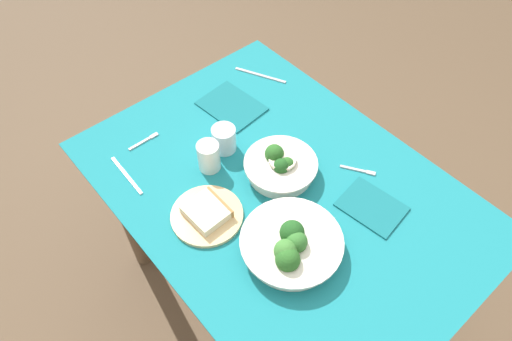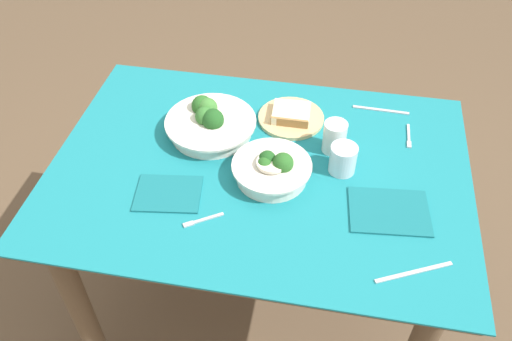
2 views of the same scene
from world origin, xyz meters
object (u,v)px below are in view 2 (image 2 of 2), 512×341
object	(u,v)px
bread_side_plate	(291,116)
table_knife_right	(414,272)
water_glass_center	(343,159)
broccoli_bowl_far	(210,123)
napkin_folded_lower	(389,211)
table_knife_left	(381,110)
fork_by_far_bowl	(202,220)
napkin_folded_upper	(168,193)
fork_by_near_bowl	(409,137)
broccoli_bowl_near	(272,169)
water_glass_side	(335,137)

from	to	relation	value
bread_side_plate	table_knife_right	distance (m)	0.64
water_glass_center	table_knife_right	xyz separation A→B (m)	(0.19, -0.32, -0.04)
bread_side_plate	water_glass_center	size ratio (longest dim) A/B	2.43
broccoli_bowl_far	napkin_folded_lower	bearing A→B (deg)	-23.24
table_knife_left	table_knife_right	world-z (taller)	same
fork_by_far_bowl	napkin_folded_lower	size ratio (longest dim) A/B	0.47
water_glass_center	napkin_folded_upper	distance (m)	0.50
bread_side_plate	table_knife_left	world-z (taller)	bread_side_plate
fork_by_near_bowl	broccoli_bowl_near	bearing A→B (deg)	-57.93
broccoli_bowl_near	table_knife_right	bearing A→B (deg)	-33.61
water_glass_center	napkin_folded_lower	distance (m)	0.20
broccoli_bowl_near	table_knife_right	world-z (taller)	broccoli_bowl_near
broccoli_bowl_far	bread_side_plate	size ratio (longest dim) A/B	1.34
water_glass_side	napkin_folded_upper	distance (m)	0.51
table_knife_right	napkin_folded_lower	size ratio (longest dim) A/B	0.96
broccoli_bowl_near	table_knife_left	world-z (taller)	broccoli_bowl_near
napkin_folded_upper	water_glass_side	bearing A→B (deg)	31.65
fork_by_far_bowl	water_glass_center	bearing A→B (deg)	-175.85
fork_by_far_bowl	napkin_folded_lower	world-z (taller)	napkin_folded_lower
broccoli_bowl_far	broccoli_bowl_near	bearing A→B (deg)	-36.65
water_glass_center	table_knife_right	size ratio (longest dim) A/B	0.43
broccoli_bowl_far	water_glass_center	xyz separation A→B (m)	(0.41, -0.10, 0.01)
broccoli_bowl_near	fork_by_far_bowl	size ratio (longest dim) A/B	2.27
table_knife_left	fork_by_near_bowl	bearing A→B (deg)	-52.83
water_glass_side	fork_by_near_bowl	xyz separation A→B (m)	(0.22, 0.10, -0.05)
table_knife_right	napkin_folded_upper	size ratio (longest dim) A/B	1.13
broccoli_bowl_far	fork_by_far_bowl	world-z (taller)	broccoli_bowl_far
water_glass_side	fork_by_far_bowl	xyz separation A→B (m)	(-0.32, -0.34, -0.05)
napkin_folded_upper	table_knife_left	bearing A→B (deg)	40.26
water_glass_center	napkin_folded_lower	world-z (taller)	water_glass_center
bread_side_plate	water_glass_side	world-z (taller)	water_glass_side
fork_by_near_bowl	table_knife_right	xyz separation A→B (m)	(0.00, -0.50, -0.00)
fork_by_near_bowl	water_glass_center	bearing A→B (deg)	-47.61
fork_by_near_bowl	napkin_folded_upper	distance (m)	0.75
broccoli_bowl_far	table_knife_right	bearing A→B (deg)	-34.73
water_glass_center	table_knife_left	size ratio (longest dim) A/B	0.48
fork_by_far_bowl	napkin_folded_upper	distance (m)	0.14
napkin_folded_lower	fork_by_near_bowl	bearing A→B (deg)	79.63
broccoli_bowl_far	water_glass_side	size ratio (longest dim) A/B	2.83
broccoli_bowl_far	table_knife_right	distance (m)	0.74
broccoli_bowl_far	napkin_folded_upper	bearing A→B (deg)	-100.19
fork_by_far_bowl	bread_side_plate	bearing A→B (deg)	-143.26
broccoli_bowl_near	water_glass_center	distance (m)	0.20
broccoli_bowl_far	fork_by_far_bowl	xyz separation A→B (m)	(0.06, -0.35, -0.03)
table_knife_left	napkin_folded_upper	size ratio (longest dim) A/B	1.02
water_glass_side	table_knife_left	bearing A→B (deg)	57.40
water_glass_side	table_knife_left	distance (m)	0.26
water_glass_center	table_knife_left	xyz separation A→B (m)	(0.11, 0.30, -0.04)
napkin_folded_lower	bread_side_plate	bearing A→B (deg)	132.49
table_knife_left	napkin_folded_lower	bearing A→B (deg)	-84.67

